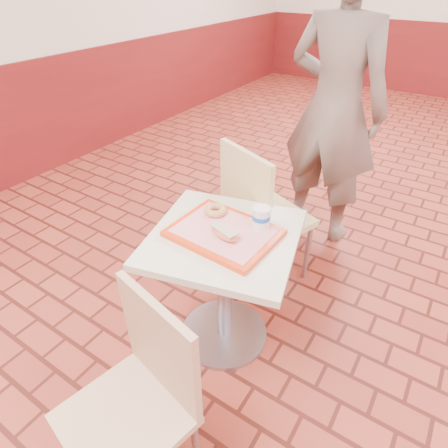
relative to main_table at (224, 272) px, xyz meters
The scene contains 8 objects.
main_table is the anchor object (origin of this frame).
chair_main_front 0.69m from the main_table, 81.60° to the right, with size 0.46×0.46×0.84m.
chair_main_back 0.51m from the main_table, 99.36° to the left, with size 0.55×0.55×0.91m.
customer 1.34m from the main_table, 88.90° to the left, with size 0.67×0.44×1.84m, color #6A5D52.
serving_tray 0.24m from the main_table, 90.00° to the right, with size 0.45×0.35×0.03m.
ring_donut 0.30m from the main_table, 139.74° to the left, with size 0.11×0.11×0.03m, color #BE7E45.
long_john_donut 0.28m from the main_table, 54.38° to the right, with size 0.15×0.10×0.04m.
paper_cup 0.34m from the main_table, 41.45° to the left, with size 0.08×0.08×0.10m.
Camera 1 is at (-0.68, -1.73, 1.68)m, focal length 30.00 mm.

